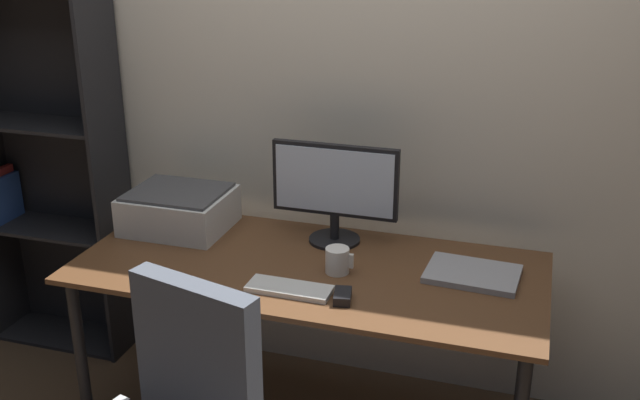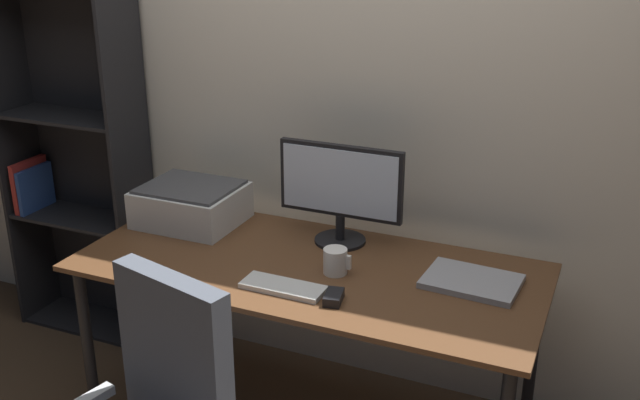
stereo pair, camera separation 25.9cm
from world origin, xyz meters
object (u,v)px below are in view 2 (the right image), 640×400
Objects in this scene: desk at (308,283)px; printer at (191,204)px; laptop at (472,281)px; keyboard at (282,287)px; bookshelf at (78,167)px; mouse at (334,297)px; coffee_mug at (335,261)px; monitor at (340,188)px.

desk is 0.65m from printer.
desk is at bearing -167.86° from laptop.
bookshelf reaches higher than keyboard.
keyboard is 0.72× the size of printer.
mouse is at bearing -26.30° from printer.
coffee_mug is (-0.07, 0.20, 0.03)m from mouse.
desk is at bearing -97.18° from monitor.
desk is 0.22m from keyboard.
keyboard is 0.20m from mouse.
keyboard is at bearing -94.44° from monitor.
keyboard is at bearing -91.29° from desk.
monitor reaches higher than printer.
laptop is at bearing -4.40° from printer.
bookshelf is at bearing 175.13° from laptop.
laptop is at bearing -8.55° from bookshelf.
coffee_mug reaches higher than laptop.
printer is at bearing 164.66° from coffee_mug.
mouse reaches higher than desk.
keyboard is at bearing -23.26° from bookshelf.
keyboard reaches higher than desk.
printer is at bearing 179.28° from laptop.
monitor is at bearing 168.49° from laptop.
monitor is 1.69× the size of keyboard.
laptop reaches higher than desk.
printer reaches higher than coffee_mug.
mouse is 0.24× the size of printer.
monitor is 0.32m from coffee_mug.
mouse is 0.95× the size of coffee_mug.
coffee_mug is 1.53m from bookshelf.
laptop is 1.97m from bookshelf.
mouse is (0.16, -0.45, -0.21)m from monitor.
printer is (-0.61, 0.18, 0.16)m from desk.
bookshelf is at bearing 174.15° from monitor.
desk is at bearing 120.12° from mouse.
keyboard is 3.02× the size of mouse.
bookshelf is (-1.37, 0.38, 0.16)m from desk.
monitor is 5.12× the size of mouse.
monitor is 0.61m from laptop.
bookshelf is (-1.40, 0.14, -0.15)m from monitor.
monitor is at bearing 5.19° from printer.
bookshelf is at bearing 164.50° from desk.
monitor is at bearing 108.60° from coffee_mug.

